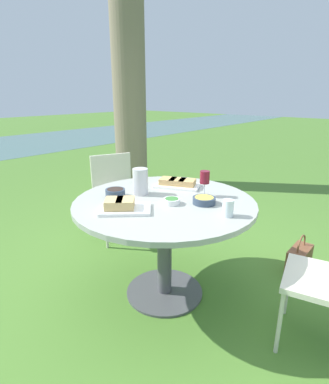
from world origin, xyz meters
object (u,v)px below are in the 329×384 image
Objects in this scene: water_pitcher at (140,181)px; handbag at (299,260)px; wine_glass at (205,178)px; dining_table at (164,216)px; chair_near_right at (115,189)px.

water_pitcher is 1.55m from handbag.
handbag is at bearing -44.00° from water_pitcher.
water_pitcher is 0.54× the size of handbag.
wine_glass is 0.52× the size of handbag.
wine_glass is at bearing 142.17° from handbag.
dining_table is 1.31m from handbag.
chair_near_right is 4.48× the size of water_pitcher.
water_pitcher is 0.48m from wine_glass.
dining_table is 3.53× the size of handbag.
chair_near_right reaches higher than dining_table.
water_pitcher reaches higher than handbag.
dining_table reaches higher than handbag.
chair_near_right is 1.33m from wine_glass.
wine_glass reaches higher than dining_table.
chair_near_right reaches higher than handbag.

